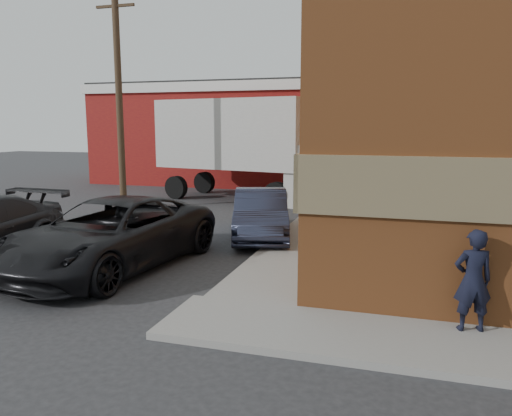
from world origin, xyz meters
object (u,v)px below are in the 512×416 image
Objects in this scene: sedan at (261,214)px; suv_a at (111,234)px; utility_pole at (119,87)px; man at (473,280)px; box_truck at (254,143)px; warehouse at (245,133)px.

sedan is 4.74m from suv_a.
utility_pole is 1.55× the size of suv_a.
utility_pole reaches higher than man.
box_truck reaches higher than sedan.
suv_a is at bearing -136.81° from sedan.
utility_pole is at bearing -129.62° from box_truck.
man is 0.17× the size of box_truck.
suv_a is (4.30, -7.51, -3.94)m from utility_pole.
warehouse is at bearing 105.42° from suv_a.
warehouse is 3.78× the size of sedan.
sedan is at bearing -64.18° from man.
warehouse reaches higher than man.
warehouse reaches higher than suv_a.
sedan is (5.20, -14.43, -2.10)m from warehouse.
warehouse is at bearing 121.98° from box_truck.
utility_pole is at bearing 136.56° from sedan.
sedan is at bearing 66.37° from suv_a.
box_truck is at bearing -69.12° from warehouse.
box_truck is (2.84, -7.45, -0.28)m from warehouse.
warehouse is at bearing 93.47° from sedan.
warehouse reaches higher than box_truck.
warehouse reaches higher than sedan.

